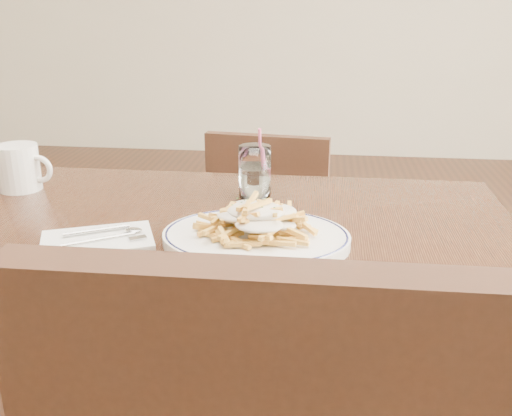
# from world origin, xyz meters

# --- Properties ---
(table) EXTENTS (1.20, 0.80, 0.75)m
(table) POSITION_xyz_m (0.00, 0.00, 0.67)
(table) COLOR black
(table) RESTS_ON ground
(chair_far) EXTENTS (0.41, 0.41, 0.80)m
(chair_far) POSITION_xyz_m (0.05, 0.71, 0.45)
(chair_far) COLOR black
(chair_far) RESTS_ON ground
(fries_plate) EXTENTS (0.41, 0.38, 0.02)m
(fries_plate) POSITION_xyz_m (0.09, -0.04, 0.76)
(fries_plate) COLOR white
(fries_plate) RESTS_ON table
(loaded_fries) EXTENTS (0.20, 0.16, 0.06)m
(loaded_fries) POSITION_xyz_m (0.09, -0.04, 0.80)
(loaded_fries) COLOR gold
(loaded_fries) RESTS_ON fries_plate
(napkin) EXTENTS (0.23, 0.20, 0.01)m
(napkin) POSITION_xyz_m (-0.20, -0.07, 0.75)
(napkin) COLOR silver
(napkin) RESTS_ON table
(cutlery) EXTENTS (0.16, 0.14, 0.01)m
(cutlery) POSITION_xyz_m (-0.20, -0.07, 0.76)
(cutlery) COLOR silver
(cutlery) RESTS_ON napkin
(water_glass) EXTENTS (0.07, 0.07, 0.16)m
(water_glass) POSITION_xyz_m (0.05, 0.23, 0.80)
(water_glass) COLOR white
(water_glass) RESTS_ON table
(coffee_mug) EXTENTS (0.14, 0.10, 0.11)m
(coffee_mug) POSITION_xyz_m (-0.50, 0.21, 0.80)
(coffee_mug) COLOR white
(coffee_mug) RESTS_ON table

